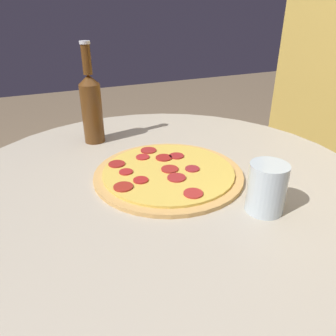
{
  "coord_description": "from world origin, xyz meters",
  "views": [
    {
      "loc": [
        0.65,
        -0.28,
        1.09
      ],
      "look_at": [
        -0.0,
        0.01,
        0.72
      ],
      "focal_mm": 35.0,
      "sensor_mm": 36.0,
      "label": 1
    }
  ],
  "objects": [
    {
      "name": "table",
      "position": [
        0.0,
        0.0,
        0.54
      ],
      "size": [
        1.03,
        1.03,
        0.7
      ],
      "color": "#B2A893",
      "rests_on": "ground_plane"
    },
    {
      "name": "drinking_glass",
      "position": [
        0.22,
        0.13,
        0.75
      ],
      "size": [
        0.08,
        0.08,
        0.1
      ],
      "color": "silver",
      "rests_on": "table"
    },
    {
      "name": "beer_bottle",
      "position": [
        -0.3,
        -0.1,
        0.81
      ],
      "size": [
        0.06,
        0.06,
        0.29
      ],
      "color": "#563314",
      "rests_on": "table"
    },
    {
      "name": "pizza",
      "position": [
        -0.0,
        0.01,
        0.71
      ],
      "size": [
        0.37,
        0.37,
        0.02
      ],
      "color": "tan",
      "rests_on": "table"
    }
  ]
}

